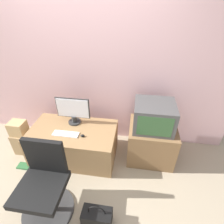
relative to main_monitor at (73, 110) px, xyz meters
name	(u,v)px	position (x,y,z in m)	size (l,w,h in m)	color
ground_plane	(66,201)	(0.13, -0.92, -0.72)	(12.00, 12.00, 0.00)	tan
wall_back	(86,62)	(0.13, 0.40, 0.58)	(4.40, 0.05, 2.60)	beige
desk	(74,143)	(0.02, -0.18, -0.47)	(1.23, 0.69, 0.51)	#937047
side_stand	(151,142)	(1.16, -0.02, -0.43)	(0.66, 0.58, 0.57)	olive
main_monitor	(73,110)	(0.00, 0.00, 0.00)	(0.49, 0.19, 0.41)	#2D2D2D
keyboard	(66,134)	(-0.03, -0.28, -0.21)	(0.36, 0.11, 0.01)	white
mouse	(83,136)	(0.21, -0.30, -0.20)	(0.06, 0.04, 0.03)	black
crt_tv	(154,116)	(1.14, -0.02, 0.04)	(0.53, 0.48, 0.37)	#474747
office_chair	(44,187)	(-0.02, -1.01, -0.34)	(0.59, 0.59, 0.91)	#333333
cardboard_box_lower	(23,142)	(-0.82, -0.21, -0.54)	(0.25, 0.23, 0.35)	#A3845B
cardboard_box_upper	(18,128)	(-0.82, -0.21, -0.26)	(0.23, 0.19, 0.21)	tan
handbag	(97,217)	(0.57, -1.10, -0.61)	(0.32, 0.17, 0.32)	black
book	(25,166)	(-0.65, -0.52, -0.71)	(0.21, 0.11, 0.02)	#2D6638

